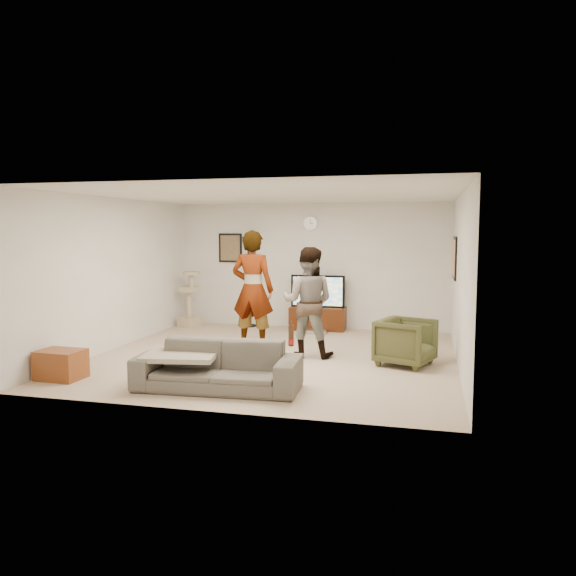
% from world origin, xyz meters
% --- Properties ---
extents(floor, '(5.50, 5.50, 0.02)m').
position_xyz_m(floor, '(0.00, 0.00, -0.01)').
color(floor, tan).
rests_on(floor, ground).
extents(ceiling, '(5.50, 5.50, 0.02)m').
position_xyz_m(ceiling, '(0.00, 0.00, 2.51)').
color(ceiling, silver).
rests_on(ceiling, wall_back).
extents(wall_back, '(5.50, 0.04, 2.50)m').
position_xyz_m(wall_back, '(0.00, 2.75, 1.25)').
color(wall_back, silver).
rests_on(wall_back, floor).
extents(wall_front, '(5.50, 0.04, 2.50)m').
position_xyz_m(wall_front, '(0.00, -2.75, 1.25)').
color(wall_front, silver).
rests_on(wall_front, floor).
extents(wall_left, '(0.04, 5.50, 2.50)m').
position_xyz_m(wall_left, '(-2.75, 0.00, 1.25)').
color(wall_left, silver).
rests_on(wall_left, floor).
extents(wall_right, '(0.04, 5.50, 2.50)m').
position_xyz_m(wall_right, '(2.75, 0.00, 1.25)').
color(wall_right, silver).
rests_on(wall_right, floor).
extents(wall_clock, '(0.26, 0.04, 0.26)m').
position_xyz_m(wall_clock, '(0.00, 2.72, 2.10)').
color(wall_clock, white).
rests_on(wall_clock, wall_back).
extents(wall_speaker, '(0.25, 0.10, 0.10)m').
position_xyz_m(wall_speaker, '(0.00, 2.69, 1.38)').
color(wall_speaker, black).
rests_on(wall_speaker, wall_back).
extents(picture_back, '(0.42, 0.03, 0.52)m').
position_xyz_m(picture_back, '(-1.70, 2.73, 1.60)').
color(picture_back, brown).
rests_on(picture_back, wall_back).
extents(picture_right, '(0.03, 0.78, 0.62)m').
position_xyz_m(picture_right, '(2.73, 1.60, 1.50)').
color(picture_right, '#E3926C').
rests_on(picture_right, wall_right).
extents(tv_stand, '(1.09, 0.45, 0.45)m').
position_xyz_m(tv_stand, '(0.20, 2.50, 0.23)').
color(tv_stand, '#3A1808').
rests_on(tv_stand, floor).
extents(console_box, '(0.40, 0.30, 0.07)m').
position_xyz_m(console_box, '(0.25, 2.11, 0.04)').
color(console_box, '#B7B7B7').
rests_on(console_box, floor).
extents(tv, '(1.07, 0.08, 0.63)m').
position_xyz_m(tv, '(0.20, 2.50, 0.77)').
color(tv, black).
rests_on(tv, tv_stand).
extents(tv_screen, '(0.98, 0.01, 0.56)m').
position_xyz_m(tv_screen, '(0.20, 2.46, 0.77)').
color(tv_screen, yellow).
rests_on(tv_screen, tv).
extents(floor_lamp, '(0.32, 0.32, 1.82)m').
position_xyz_m(floor_lamp, '(-1.25, 2.55, 0.91)').
color(floor_lamp, black).
rests_on(floor_lamp, floor).
extents(cat_tree, '(0.46, 0.46, 1.14)m').
position_xyz_m(cat_tree, '(-2.41, 2.20, 0.57)').
color(cat_tree, tan).
rests_on(cat_tree, floor).
extents(person_left, '(0.74, 0.50, 1.97)m').
position_xyz_m(person_left, '(-0.52, 0.53, 0.98)').
color(person_left, '#ABABAB').
rests_on(person_left, floor).
extents(person_right, '(0.83, 0.65, 1.71)m').
position_xyz_m(person_right, '(0.50, 0.15, 0.86)').
color(person_right, '#33628D').
rests_on(person_right, floor).
extents(sofa, '(2.07, 0.91, 0.59)m').
position_xyz_m(sofa, '(-0.20, -1.92, 0.30)').
color(sofa, '#534F46').
rests_on(sofa, floor).
extents(throw_blanket, '(1.00, 0.83, 0.06)m').
position_xyz_m(throw_blanket, '(-0.69, -1.92, 0.40)').
color(throw_blanket, tan).
rests_on(throw_blanket, sofa).
extents(beer_bottle, '(0.06, 0.06, 0.25)m').
position_xyz_m(beer_bottle, '(0.74, -1.92, 0.72)').
color(beer_bottle, '#40210E').
rests_on(beer_bottle, sofa).
extents(armchair, '(0.96, 0.94, 0.69)m').
position_xyz_m(armchair, '(2.01, -0.08, 0.34)').
color(armchair, '#3B3D1F').
rests_on(armchair, floor).
extents(side_table, '(0.60, 0.46, 0.39)m').
position_xyz_m(side_table, '(-2.40, -1.96, 0.19)').
color(side_table, brown).
rests_on(side_table, floor).
extents(toy_ball, '(0.06, 0.06, 0.06)m').
position_xyz_m(toy_ball, '(-0.73, -0.30, 0.03)').
color(toy_ball, '#006087').
rests_on(toy_ball, floor).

